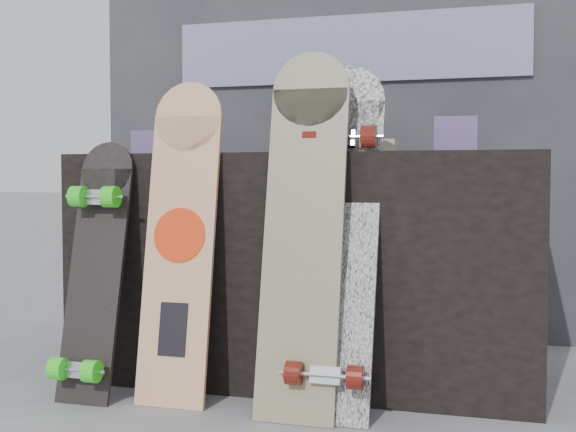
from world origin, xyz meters
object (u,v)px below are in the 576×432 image
(longboard_geisha, at_px, (181,231))
(longboard_cascadia, at_px, (338,229))
(longboard_celtic, at_px, (304,219))
(vendor_table, at_px, (306,266))
(skateboard_dark, at_px, (94,267))

(longboard_geisha, xyz_separation_m, longboard_cascadia, (0.51, 0.03, 0.01))
(longboard_geisha, distance_m, longboard_celtic, 0.42)
(longboard_celtic, distance_m, longboard_cascadia, 0.11)
(longboard_geisha, relative_size, longboard_cascadia, 0.95)
(longboard_celtic, xyz_separation_m, longboard_cascadia, (0.09, 0.05, -0.03))
(longboard_geisha, height_order, longboard_cascadia, longboard_cascadia)
(longboard_celtic, bearing_deg, vendor_table, 103.40)
(longboard_geisha, distance_m, skateboard_dark, 0.31)
(vendor_table, xyz_separation_m, longboard_cascadia, (0.18, -0.33, 0.16))
(vendor_table, bearing_deg, longboard_celtic, -76.60)
(vendor_table, height_order, longboard_geisha, longboard_geisha)
(longboard_geisha, relative_size, longboard_celtic, 0.93)
(vendor_table, height_order, skateboard_dark, skateboard_dark)
(vendor_table, distance_m, longboard_geisha, 0.51)
(vendor_table, relative_size, longboard_celtic, 1.43)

